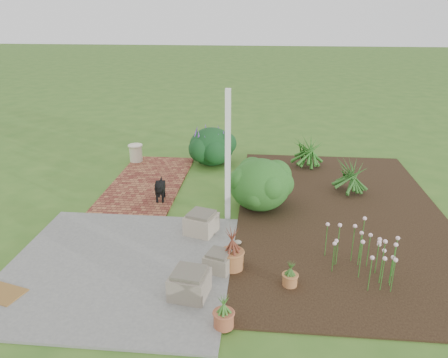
# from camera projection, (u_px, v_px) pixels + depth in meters

# --- Properties ---
(ground) EXTENTS (80.00, 80.00, 0.00)m
(ground) POSITION_uv_depth(u_px,v_px,m) (212.00, 220.00, 8.36)
(ground) COLOR #36641F
(ground) RESTS_ON ground
(concrete_patio) EXTENTS (3.50, 3.50, 0.04)m
(concrete_patio) POSITION_uv_depth(u_px,v_px,m) (119.00, 266.00, 6.84)
(concrete_patio) COLOR slate
(concrete_patio) RESTS_ON ground
(brick_path) EXTENTS (1.60, 3.50, 0.04)m
(brick_path) POSITION_uv_depth(u_px,v_px,m) (148.00, 182.00, 10.12)
(brick_path) COLOR maroon
(brick_path) RESTS_ON ground
(garden_bed) EXTENTS (4.00, 7.00, 0.03)m
(garden_bed) POSITION_uv_depth(u_px,v_px,m) (341.00, 214.00, 8.59)
(garden_bed) COLOR black
(garden_bed) RESTS_ON ground
(veranda_post) EXTENTS (0.10, 0.10, 2.50)m
(veranda_post) POSITION_uv_depth(u_px,v_px,m) (228.00, 157.00, 7.96)
(veranda_post) COLOR white
(veranda_post) RESTS_ON ground
(stone_trough_near) EXTENTS (0.58, 0.58, 0.34)m
(stone_trough_near) POSITION_uv_depth(u_px,v_px,m) (190.00, 285.00, 6.07)
(stone_trough_near) COLOR #736C5A
(stone_trough_near) RESTS_ON concrete_patio
(stone_trough_mid) EXTENTS (0.49, 0.49, 0.26)m
(stone_trough_mid) POSITION_uv_depth(u_px,v_px,m) (219.00, 262.00, 6.69)
(stone_trough_mid) COLOR #746D59
(stone_trough_mid) RESTS_ON concrete_patio
(stone_trough_far) EXTENTS (0.63, 0.63, 0.33)m
(stone_trough_far) POSITION_uv_depth(u_px,v_px,m) (201.00, 224.00, 7.78)
(stone_trough_far) COLOR gray
(stone_trough_far) RESTS_ON concrete_patio
(coir_doormat) EXTENTS (0.72, 0.56, 0.02)m
(coir_doormat) POSITION_uv_depth(u_px,v_px,m) (1.00, 293.00, 6.16)
(coir_doormat) COLOR brown
(coir_doormat) RESTS_ON concrete_patio
(black_dog) EXTENTS (0.21, 0.57, 0.49)m
(black_dog) POSITION_uv_depth(u_px,v_px,m) (160.00, 188.00, 9.00)
(black_dog) COLOR black
(black_dog) RESTS_ON brick_path
(cream_ceramic_urn) EXTENTS (0.35, 0.35, 0.43)m
(cream_ceramic_urn) POSITION_uv_depth(u_px,v_px,m) (136.00, 153.00, 11.35)
(cream_ceramic_urn) COLOR beige
(cream_ceramic_urn) RESTS_ON brick_path
(evergreen_shrub) EXTENTS (1.50, 1.50, 1.03)m
(evergreen_shrub) POSITION_uv_depth(u_px,v_px,m) (260.00, 183.00, 8.66)
(evergreen_shrub) COLOR #1C3912
(evergreen_shrub) RESTS_ON garden_bed
(agapanthus_clump_back) EXTENTS (1.27, 1.27, 0.88)m
(agapanthus_clump_back) POSITION_uv_depth(u_px,v_px,m) (350.00, 174.00, 9.37)
(agapanthus_clump_back) COLOR #183912
(agapanthus_clump_back) RESTS_ON garden_bed
(agapanthus_clump_front) EXTENTS (1.29, 1.29, 0.88)m
(agapanthus_clump_front) POSITION_uv_depth(u_px,v_px,m) (307.00, 149.00, 10.96)
(agapanthus_clump_front) COLOR #104317
(agapanthus_clump_front) RESTS_ON garden_bed
(pink_flower_patch) EXTENTS (1.14, 1.14, 0.72)m
(pink_flower_patch) POSITION_uv_depth(u_px,v_px,m) (362.00, 250.00, 6.58)
(pink_flower_patch) COLOR #113D0F
(pink_flower_patch) RESTS_ON garden_bed
(terracotta_pot_bronze) EXTENTS (0.45, 0.45, 0.29)m
(terracotta_pot_bronze) POSITION_uv_depth(u_px,v_px,m) (232.00, 260.00, 6.74)
(terracotta_pot_bronze) COLOR #9D6135
(terracotta_pot_bronze) RESTS_ON garden_bed
(terracotta_pot_small_left) EXTENTS (0.23, 0.23, 0.18)m
(terracotta_pot_small_left) POSITION_uv_depth(u_px,v_px,m) (290.00, 280.00, 6.34)
(terracotta_pot_small_left) COLOR #AD6B3A
(terracotta_pot_small_left) RESTS_ON garden_bed
(terracotta_pot_small_right) EXTENTS (0.29, 0.29, 0.22)m
(terracotta_pot_small_right) POSITION_uv_depth(u_px,v_px,m) (224.00, 319.00, 5.50)
(terracotta_pot_small_right) COLOR #9B5034
(terracotta_pot_small_right) RESTS_ON garden_bed
(purple_flowering_bush) EXTENTS (1.44, 1.44, 0.98)m
(purple_flowering_bush) POSITION_uv_depth(u_px,v_px,m) (212.00, 145.00, 11.20)
(purple_flowering_bush) COLOR black
(purple_flowering_bush) RESTS_ON ground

